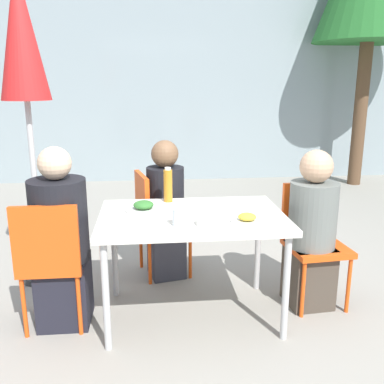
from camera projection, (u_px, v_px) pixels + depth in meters
ground_plane at (192, 314)px, 3.00m from camera, size 24.00×24.00×0.00m
building_facade at (164, 87)px, 6.87m from camera, size 10.00×0.20×3.00m
dining_table at (192, 223)px, 2.83m from camera, size 1.22×0.81×0.74m
chair_left at (51, 256)px, 2.71m from camera, size 0.40×0.40×0.87m
person_left at (61, 244)px, 2.78m from camera, size 0.36×0.36×1.20m
chair_right at (313, 234)px, 3.11m from camera, size 0.43×0.43×0.87m
person_right at (312, 234)px, 3.02m from camera, size 0.33×0.33×1.14m
chair_far at (155, 216)px, 3.51m from camera, size 0.48×0.48×0.87m
person_far at (166, 212)px, 3.48m from camera, size 0.32×0.32×1.14m
closed_umbrella at (22, 48)px, 3.12m from camera, size 0.36×0.36×2.42m
plate_0 at (247, 219)px, 2.64m from camera, size 0.20×0.20×0.06m
plate_1 at (143, 207)px, 2.88m from camera, size 0.25×0.25×0.07m
bottle at (168, 185)px, 3.08m from camera, size 0.06×0.06×0.25m
drinking_cup at (179, 217)px, 2.58m from camera, size 0.08×0.08×0.10m
salad_bowl at (209, 221)px, 2.59m from camera, size 0.15×0.15×0.05m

